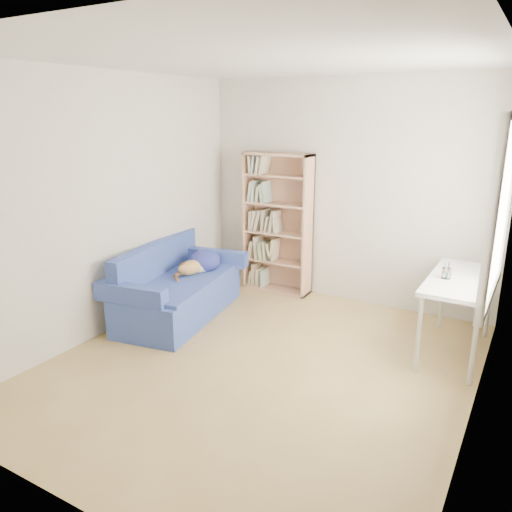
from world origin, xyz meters
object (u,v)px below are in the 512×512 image
at_px(desk, 460,286).
at_px(bookshelf, 277,229).
at_px(sofa, 178,289).
at_px(pen_cup, 446,272).

bearing_deg(desk, bookshelf, 162.54).
distance_m(sofa, pen_cup, 2.81).
xyz_separation_m(sofa, desk, (2.84, 0.57, 0.36)).
relative_size(bookshelf, pen_cup, 10.72).
bearing_deg(pen_cup, sofa, -169.85).
xyz_separation_m(sofa, pen_cup, (2.72, 0.49, 0.50)).
relative_size(sofa, desk, 1.48).
xyz_separation_m(bookshelf, desk, (2.27, -0.71, -0.13)).
height_order(sofa, bookshelf, bookshelf).
distance_m(sofa, bookshelf, 1.48).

